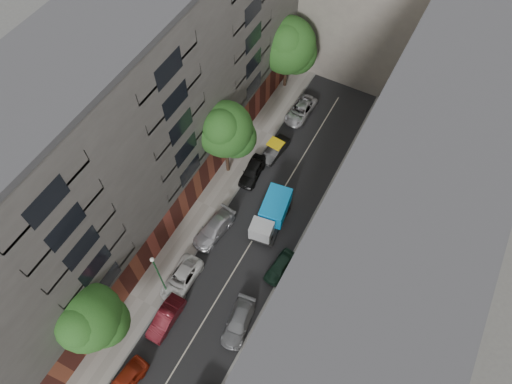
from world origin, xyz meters
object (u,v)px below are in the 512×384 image
Objects in this scene: car_left_5 at (275,150)px; car_left_2 at (181,279)px; car_left_6 at (301,110)px; tree_near at (89,320)px; car_left_1 at (166,318)px; tarp_truck at (272,214)px; car_left_3 at (214,229)px; car_left_4 at (252,171)px; car_right_1 at (238,323)px; lamp_post at (158,273)px; tree_mid at (225,132)px; tree_far at (288,47)px; pedestrian at (344,182)px; car_right_2 at (280,267)px; car_left_0 at (124,381)px.

car_left_2 is at bearing -86.90° from car_left_5.
car_left_6 reaches higher than car_left_2.
car_left_1 is at bearing 46.11° from tree_near.
tarp_truck is 1.18× the size of car_left_3.
car_right_1 is at bearing -70.61° from car_left_4.
car_left_6 is 0.68× the size of lamp_post.
car_left_3 is at bearing -94.87° from car_left_4.
tree_near is at bearing -92.44° from car_left_5.
car_right_1 is 0.48× the size of tree_mid.
lamp_post is at bearing -85.65° from tree_far.
lamp_post is (-0.60, -14.69, 3.77)m from car_left_4.
pedestrian is (8.00, -0.55, 0.24)m from car_left_5.
car_right_1 reaches higher than car_left_2.
car_left_3 is at bearing -70.55° from tree_mid.
car_left_1 is 1.00× the size of car_left_4.
tree_near is 33.43m from tree_far.
car_left_4 is 3.69m from car_left_5.
car_left_4 is at bearing -92.47° from car_left_6.
car_left_2 is at bearing 162.41° from car_right_1.
car_left_2 is 23.10m from car_left_6.
lamp_post reaches higher than car_right_1.
tree_far is at bearing 99.80° from car_right_1.
tarp_truck is at bearing -47.65° from car_left_4.
tree_mid is (-3.20, -4.40, 5.79)m from car_left_5.
car_right_2 is at bearing 53.41° from car_left_1.
car_left_0 is 9.35m from car_left_2.
car_left_3 is at bearing -88.25° from car_left_5.
tarp_truck is 1.38× the size of car_left_4.
tree_near is (-2.69, -20.42, 4.62)m from car_left_4.
tree_mid is at bearing 100.30° from car_left_2.
tree_mid reaches higher than tree_near.
car_left_5 is 0.88× the size of car_right_1.
car_left_3 is at bearing -90.47° from car_left_6.
car_left_0 is 26.12m from car_left_5.
tree_far is at bearing 94.35° from lamp_post.
car_left_5 is at bearing 97.86° from car_left_0.
car_left_1 is at bearing -78.69° from tree_mid.
car_left_4 is at bearing 97.15° from car_left_3.
car_left_0 reaches higher than car_left_2.
pedestrian is (4.59, 6.94, -0.51)m from tarp_truck.
pedestrian is (11.48, 23.47, -4.43)m from tree_near.
car_right_2 is at bearing 74.06° from car_left_0.
tree_mid is at bearing 116.60° from car_left_3.
car_left_0 is at bearing -87.85° from car_left_6.
tree_far reaches higher than pedestrian.
pedestrian reaches higher than car_left_6.
car_left_0 is 8.79m from lamp_post.
tree_near is 6.16m from lamp_post.
car_right_1 is at bearing -90.92° from car_right_2.
car_left_0 is 0.53× the size of tree_near.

